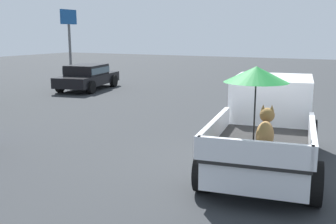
{
  "coord_description": "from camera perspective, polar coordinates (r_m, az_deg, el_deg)",
  "views": [
    {
      "loc": [
        -8.51,
        -1.87,
        2.97
      ],
      "look_at": [
        -0.22,
        2.32,
        1.1
      ],
      "focal_mm": 42.12,
      "sensor_mm": 36.0,
      "label": 1
    }
  ],
  "objects": [
    {
      "name": "ground_plane",
      "position": [
        9.2,
        13.77,
        -7.78
      ],
      "size": [
        80.0,
        80.0,
        0.0
      ],
      "primitive_type": "plane",
      "color": "#2D3033"
    },
    {
      "name": "motel_sign",
      "position": [
        26.07,
        -14.12,
        11.4
      ],
      "size": [
        1.4,
        0.16,
        4.41
      ],
      "color": "#59595B",
      "rests_on": "ground"
    },
    {
      "name": "parked_sedan_near",
      "position": [
        21.4,
        -11.58,
        5.17
      ],
      "size": [
        4.55,
        2.56,
        1.33
      ],
      "rotation": [
        0.0,
        0.0,
        0.18
      ],
      "color": "black",
      "rests_on": "ground"
    },
    {
      "name": "pickup_truck_main",
      "position": [
        9.35,
        14.27,
        -1.34
      ],
      "size": [
        5.26,
        2.82,
        2.4
      ],
      "rotation": [
        0.0,
        0.0,
        0.14
      ],
      "color": "black",
      "rests_on": "ground"
    }
  ]
}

